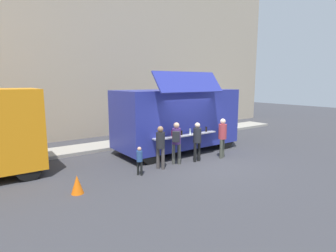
% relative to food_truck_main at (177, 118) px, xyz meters
% --- Properties ---
extents(ground_plane, '(60.00, 60.00, 0.00)m').
position_rel_food_truck_main_xyz_m(ground_plane, '(-0.30, -2.29, -1.56)').
color(ground_plane, '#38383D').
extents(curb_strip, '(28.00, 1.60, 0.15)m').
position_rel_food_truck_main_xyz_m(curb_strip, '(-4.00, 2.62, -1.49)').
color(curb_strip, '#9E998E').
rests_on(curb_strip, ground).
extents(building_behind, '(32.00, 2.40, 10.38)m').
position_rel_food_truck_main_xyz_m(building_behind, '(-3.00, 6.52, 3.63)').
color(building_behind, tan).
rests_on(building_behind, ground).
extents(food_truck_main, '(5.73, 3.12, 3.62)m').
position_rel_food_truck_main_xyz_m(food_truck_main, '(0.00, 0.00, 0.00)').
color(food_truck_main, '#2A3398').
rests_on(food_truck_main, ground).
extents(traffic_cone_orange, '(0.36, 0.36, 0.55)m').
position_rel_food_truck_main_xyz_m(traffic_cone_orange, '(-5.44, -2.28, -1.29)').
color(traffic_cone_orange, orange).
rests_on(traffic_cone_orange, ground).
extents(trash_bin, '(0.60, 0.60, 0.92)m').
position_rel_food_truck_main_xyz_m(trash_bin, '(4.07, 2.32, -1.10)').
color(trash_bin, '#2F5F37').
rests_on(trash_bin, ground).
extents(customer_front_ordering, '(0.34, 0.33, 1.60)m').
position_rel_food_truck_main_xyz_m(customer_front_ordering, '(-0.45, -1.90, -0.60)').
color(customer_front_ordering, black).
rests_on(customer_front_ordering, ground).
extents(customer_mid_with_backpack, '(0.50, 0.52, 1.66)m').
position_rel_food_truck_main_xyz_m(customer_mid_with_backpack, '(-1.39, -1.72, -0.54)').
color(customer_mid_with_backpack, '#4A4B44').
rests_on(customer_mid_with_backpack, ground).
extents(customer_rear_waiting, '(0.33, 0.33, 1.62)m').
position_rel_food_truck_main_xyz_m(customer_rear_waiting, '(-2.20, -1.82, -0.60)').
color(customer_rear_waiting, '#4B4541').
rests_on(customer_rear_waiting, ground).
extents(customer_extra_browsing, '(0.34, 0.34, 1.69)m').
position_rel_food_truck_main_xyz_m(customer_extra_browsing, '(0.77, -2.13, -0.55)').
color(customer_extra_browsing, '#494B3F').
rests_on(customer_extra_browsing, ground).
extents(child_near_queue, '(0.21, 0.21, 1.01)m').
position_rel_food_truck_main_xyz_m(child_near_queue, '(-3.18, -1.97, -0.96)').
color(child_near_queue, black).
rests_on(child_near_queue, ground).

